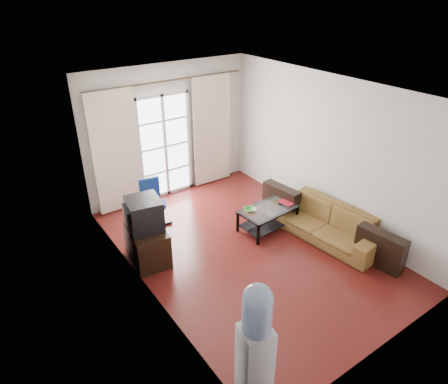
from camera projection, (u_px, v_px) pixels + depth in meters
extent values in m
plane|color=maroon|center=(246.00, 248.00, 6.81)|extent=(5.20, 5.20, 0.00)
plane|color=white|center=(251.00, 90.00, 5.55)|extent=(5.20, 5.20, 0.00)
cube|color=silver|center=(169.00, 131.00, 8.06)|extent=(3.60, 0.02, 2.70)
cube|color=silver|center=(397.00, 264.00, 4.30)|extent=(3.60, 0.02, 2.70)
cube|color=silver|center=(141.00, 211.00, 5.27)|extent=(0.02, 5.20, 2.70)
cube|color=silver|center=(328.00, 152.00, 7.09)|extent=(0.02, 5.20, 2.70)
cube|color=white|center=(165.00, 146.00, 8.09)|extent=(1.01, 0.02, 2.04)
cube|color=white|center=(165.00, 146.00, 8.07)|extent=(1.16, 0.06, 2.15)
cylinder|color=#4C3F2D|center=(168.00, 81.00, 7.51)|extent=(3.30, 0.04, 0.04)
cube|color=beige|center=(116.00, 153.00, 7.44)|extent=(0.90, 0.07, 2.35)
cube|color=beige|center=(212.00, 131.00, 8.53)|extent=(0.90, 0.07, 2.35)
cube|color=gray|center=(206.00, 169.00, 8.87)|extent=(0.64, 0.12, 0.64)
imported|color=brown|center=(326.00, 222.00, 6.99)|extent=(2.24, 1.26, 0.60)
cube|color=silver|center=(268.00, 209.00, 7.17)|extent=(1.08, 0.67, 0.01)
cube|color=black|center=(267.00, 222.00, 7.31)|extent=(1.02, 0.61, 0.01)
cube|color=black|center=(258.00, 235.00, 6.81)|extent=(0.04, 0.04, 0.42)
cube|color=black|center=(297.00, 216.00, 7.36)|extent=(0.04, 0.04, 0.42)
cube|color=black|center=(238.00, 222.00, 7.18)|extent=(0.04, 0.04, 0.42)
cube|color=black|center=(276.00, 204.00, 7.73)|extent=(0.04, 0.04, 0.42)
imported|color=green|center=(250.00, 210.00, 7.08)|extent=(0.26, 0.26, 0.05)
imported|color=#A13A13|center=(283.00, 204.00, 7.28)|extent=(0.26, 0.30, 0.02)
cube|color=black|center=(281.00, 202.00, 7.34)|extent=(0.18, 0.12, 0.02)
cube|color=black|center=(147.00, 244.00, 6.41)|extent=(0.63, 0.86, 0.59)
cube|color=black|center=(144.00, 214.00, 6.19)|extent=(0.59, 0.62, 0.50)
cube|color=#0C19E5|center=(160.00, 210.00, 6.28)|extent=(0.09, 0.43, 0.37)
cube|color=black|center=(130.00, 217.00, 6.11)|extent=(0.21, 0.39, 0.33)
cylinder|color=black|center=(155.00, 216.00, 7.29)|extent=(0.05, 0.05, 0.47)
cylinder|color=navy|center=(154.00, 206.00, 7.18)|extent=(0.45, 0.45, 0.07)
cube|color=navy|center=(149.00, 188.00, 7.22)|extent=(0.37, 0.11, 0.39)
cube|color=silver|center=(255.00, 363.00, 4.18)|extent=(0.37, 0.37, 0.99)
cylinder|color=#7B94BE|center=(257.00, 314.00, 3.86)|extent=(0.30, 0.30, 0.40)
sphere|color=#7B94BE|center=(258.00, 299.00, 3.76)|extent=(0.30, 0.30, 0.30)
cube|color=black|center=(269.00, 335.00, 4.08)|extent=(0.07, 0.13, 0.10)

